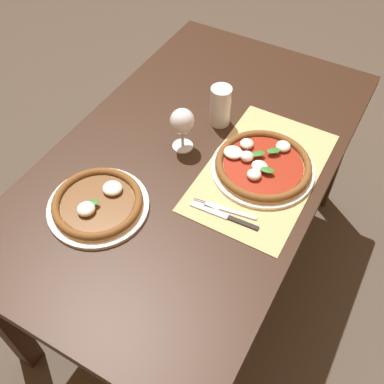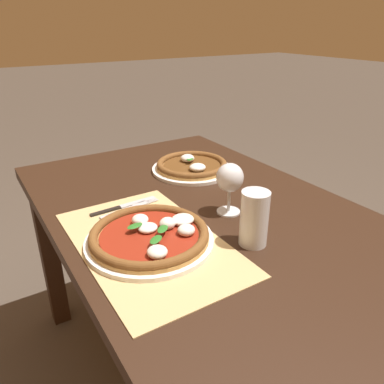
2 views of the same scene
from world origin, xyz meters
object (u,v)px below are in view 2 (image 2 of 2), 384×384
(wine_glass, at_px, (230,180))
(knife, at_px, (124,206))
(pizza_far, at_px, (192,166))
(pint_glass, at_px, (255,219))
(pizza_near, at_px, (151,236))
(fork, at_px, (130,208))

(wine_glass, height_order, knife, wine_glass)
(wine_glass, bearing_deg, pizza_far, 165.58)
(pint_glass, bearing_deg, wine_glass, 163.98)
(pizza_far, relative_size, wine_glass, 1.96)
(wine_glass, distance_m, knife, 0.33)
(wine_glass, xyz_separation_m, pint_glass, (0.17, -0.05, -0.04))
(pizza_near, height_order, wine_glass, wine_glass)
(pint_glass, relative_size, fork, 0.72)
(wine_glass, height_order, pint_glass, wine_glass)
(pizza_far, relative_size, knife, 1.41)
(pizza_far, relative_size, fork, 1.51)
(pizza_far, height_order, fork, pizza_far)
(knife, bearing_deg, pint_glass, 29.16)
(pizza_near, xyz_separation_m, wine_glass, (-0.03, 0.27, 0.08))
(pizza_near, relative_size, pizza_far, 1.09)
(fork, height_order, knife, knife)
(pizza_near, height_order, pint_glass, pint_glass)
(fork, relative_size, knife, 0.93)
(pizza_far, bearing_deg, pizza_near, -43.80)
(pizza_far, relative_size, pint_glass, 2.09)
(pint_glass, distance_m, fork, 0.40)
(pizza_far, height_order, pint_glass, pint_glass)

